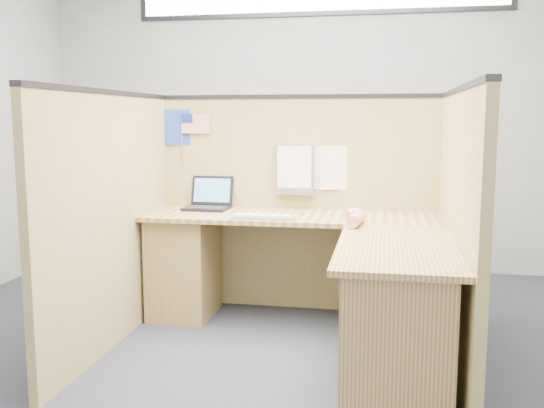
% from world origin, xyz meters
% --- Properties ---
extents(floor, '(5.00, 5.00, 0.00)m').
position_xyz_m(floor, '(0.00, 0.00, 0.00)').
color(floor, '#1E212A').
rests_on(floor, ground).
extents(wall_back, '(5.00, 0.00, 5.00)m').
position_xyz_m(wall_back, '(0.00, 2.25, 1.40)').
color(wall_back, gray).
rests_on(wall_back, floor).
extents(wall_front, '(5.00, 0.00, 5.00)m').
position_xyz_m(wall_front, '(0.00, -2.25, 1.40)').
color(wall_front, gray).
rests_on(wall_front, floor).
extents(cubicle_partitions, '(2.06, 1.83, 1.53)m').
position_xyz_m(cubicle_partitions, '(0.00, 0.43, 0.77)').
color(cubicle_partitions, olive).
rests_on(cubicle_partitions, floor).
extents(l_desk, '(1.95, 1.75, 0.73)m').
position_xyz_m(l_desk, '(0.18, 0.29, 0.39)').
color(l_desk, brown).
rests_on(l_desk, floor).
extents(laptop, '(0.31, 0.30, 0.22)m').
position_xyz_m(laptop, '(-0.62, 0.86, 0.78)').
color(laptop, black).
rests_on(laptop, l_desk).
extents(keyboard, '(0.41, 0.15, 0.03)m').
position_xyz_m(keyboard, '(-0.15, 0.48, 0.74)').
color(keyboard, gray).
rests_on(keyboard, l_desk).
extents(mouse, '(0.12, 0.09, 0.05)m').
position_xyz_m(mouse, '(0.43, 0.55, 0.75)').
color(mouse, silver).
rests_on(mouse, l_desk).
extents(hand_forearm, '(0.11, 0.40, 0.08)m').
position_xyz_m(hand_forearm, '(0.44, 0.41, 0.77)').
color(hand_forearm, tan).
rests_on(hand_forearm, l_desk).
extents(blue_poster, '(0.19, 0.02, 0.26)m').
position_xyz_m(blue_poster, '(-0.88, 0.97, 1.30)').
color(blue_poster, '#223D9F').
rests_on(blue_poster, cubicle_partitions).
extents(american_flag, '(0.22, 0.01, 0.37)m').
position_xyz_m(american_flag, '(-0.76, 0.96, 1.31)').
color(american_flag, olive).
rests_on(american_flag, cubicle_partitions).
extents(file_holder, '(0.27, 0.05, 0.35)m').
position_xyz_m(file_holder, '(-0.02, 0.94, 1.01)').
color(file_holder, slate).
rests_on(file_holder, cubicle_partitions).
extents(paper_left, '(0.24, 0.02, 0.30)m').
position_xyz_m(paper_left, '(0.10, 0.97, 1.02)').
color(paper_left, white).
rests_on(paper_left, cubicle_partitions).
extents(paper_right, '(0.24, 0.03, 0.30)m').
position_xyz_m(paper_right, '(0.28, 0.97, 1.02)').
color(paper_right, white).
rests_on(paper_right, cubicle_partitions).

